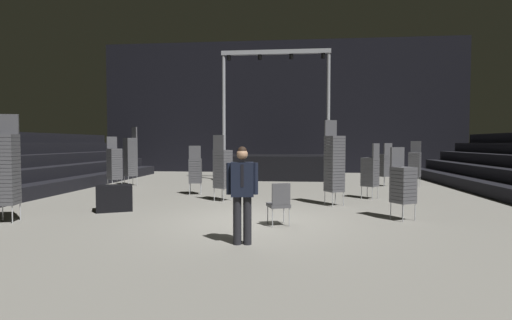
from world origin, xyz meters
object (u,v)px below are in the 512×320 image
Objects in this scene: chair_stack_front_right at (385,165)px; chair_stack_rear_left at (114,163)px; chair_stack_rear_right at (223,168)px; stage_riser at (277,165)px; chair_stack_front_left at (370,171)px; loose_chair_near_man at (279,202)px; chair_stack_rear_centre at (195,170)px; chair_stack_mid_centre at (334,163)px; chair_stack_mid_left at (403,183)px; equipment_road_case at (114,198)px; chair_stack_mid_right at (415,164)px; chair_stack_aisle_left at (6,168)px; chair_stack_aisle_right at (130,156)px; man_with_tie at (242,189)px.

chair_stack_rear_left is at bearing 162.63° from chair_stack_front_right.
chair_stack_rear_right is (-5.96, -4.77, 0.13)m from chair_stack_front_right.
chair_stack_rear_right is (-1.31, -8.00, 0.35)m from stage_riser.
chair_stack_rear_right is at bearing 139.65° from chair_stack_front_left.
loose_chair_near_man is (6.59, -5.91, -0.49)m from chair_stack_rear_left.
loose_chair_near_man is (3.15, -4.90, -0.33)m from chair_stack_rear_centre.
stage_riser reaches higher than chair_stack_mid_centre.
stage_riser is at bearing -103.12° from chair_stack_mid_left.
chair_stack_front_left is 0.88× the size of chair_stack_rear_left.
chair_stack_front_right is at bearing 14.16° from chair_stack_rear_centre.
equipment_road_case is (-7.22, -3.01, -0.56)m from chair_stack_front_left.
chair_stack_rear_left is 5.01m from equipment_road_case.
chair_stack_front_left is 5.25m from loose_chair_near_man.
chair_stack_rear_right is at bearing -59.56° from chair_stack_rear_centre.
chair_stack_front_left is 9.47m from chair_stack_rear_left.
chair_stack_front_right is at bearing 67.71° from chair_stack_rear_right.
chair_stack_mid_right is 8.57m from chair_stack_rear_right.
chair_stack_front_right is at bearing 19.42° from chair_stack_front_left.
chair_stack_rear_centre is at bearing -111.10° from stage_riser.
chair_stack_aisle_left is at bearing 62.45° from chair_stack_mid_right.
chair_stack_rear_left reaches higher than chair_stack_rear_centre.
man_with_tie is at bearing 164.07° from chair_stack_aisle_right.
chair_stack_mid_right is 14.22m from chair_stack_aisle_left.
chair_stack_mid_centre is 1.21× the size of chair_stack_rear_right.
chair_stack_mid_left is 1.81× the size of loose_chair_near_man.
chair_stack_front_left is at bearing 40.59° from chair_stack_rear_right.
stage_riser is 2.48× the size of chair_stack_mid_centre.
chair_stack_mid_centre reaches higher than chair_stack_mid_left.
chair_stack_rear_right is (-1.32, 5.13, 0.03)m from man_with_tie.
chair_stack_mid_centre is at bearing -121.40° from man_with_tie.
chair_stack_front_right is at bearing -34.72° from stage_riser.
equipment_road_case is 4.68m from loose_chair_near_man.
chair_stack_rear_centre reaches higher than loose_chair_near_man.
loose_chair_near_man is at bearing 172.18° from chair_stack_aisle_right.
equipment_road_case is (1.75, 1.67, -0.90)m from chair_stack_aisle_left.
chair_stack_aisle_left reaches higher than loose_chair_near_man.
loose_chair_near_man is (4.45, -1.43, 0.19)m from equipment_road_case.
chair_stack_front_right is 13.32m from chair_stack_aisle_left.
chair_stack_rear_left is at bearing 152.77° from chair_stack_rear_centre.
chair_stack_rear_left is at bearing -178.23° from chair_stack_rear_right.
chair_stack_rear_centre is at bearing 111.79° from chair_stack_rear_left.
equipment_road_case is at bearing -35.06° from chair_stack_mid_left.
chair_stack_mid_right is 1.99× the size of loose_chair_near_man.
chair_stack_front_left is at bearing 22.67° from equipment_road_case.
chair_stack_rear_centre is at bearing 47.53° from chair_stack_mid_right.
chair_stack_front_right is 7.40m from chair_stack_mid_left.
chair_stack_aisle_right reaches higher than chair_stack_front_right.
equipment_road_case is at bearing -171.08° from chair_stack_front_right.
loose_chair_near_man is at bearing -86.99° from stage_riser.
chair_stack_front_right is at bearing -130.59° from chair_stack_mid_left.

